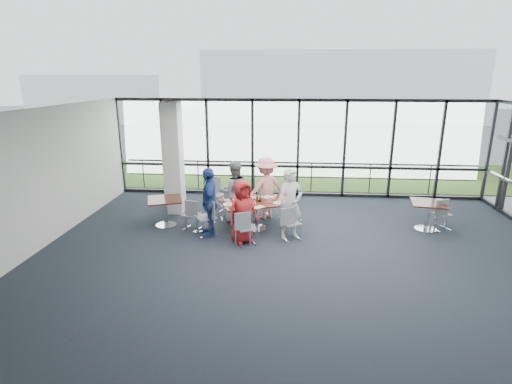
# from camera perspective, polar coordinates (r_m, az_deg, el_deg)

# --- Properties ---
(floor) EXTENTS (12.00, 10.00, 0.02)m
(floor) POSITION_cam_1_polar(r_m,az_deg,el_deg) (8.90, 6.31, -9.78)
(floor) COLOR #1E252D
(floor) RESTS_ON ground
(ceiling) EXTENTS (12.00, 10.00, 0.04)m
(ceiling) POSITION_cam_1_polar(r_m,az_deg,el_deg) (8.03, 7.03, 11.28)
(ceiling) COLOR white
(ceiling) RESTS_ON ground
(wall_left) EXTENTS (0.10, 10.00, 3.20)m
(wall_left) POSITION_cam_1_polar(r_m,az_deg,el_deg) (10.08, -29.84, 0.99)
(wall_left) COLOR silver
(wall_left) RESTS_ON ground
(wall_front) EXTENTS (12.00, 0.10, 3.20)m
(wall_front) POSITION_cam_1_polar(r_m,az_deg,el_deg) (3.77, 8.95, -21.05)
(wall_front) COLOR silver
(wall_front) RESTS_ON ground
(curtain_wall_back) EXTENTS (12.00, 0.10, 3.20)m
(curtain_wall_back) POSITION_cam_1_polar(r_m,az_deg,el_deg) (13.20, 6.03, 6.20)
(curtain_wall_back) COLOR white
(curtain_wall_back) RESTS_ON ground
(exit_door) EXTENTS (0.12, 1.60, 2.10)m
(exit_door) POSITION_cam_1_polar(r_m,az_deg,el_deg) (13.63, 32.18, 1.72)
(exit_door) COLOR black
(exit_door) RESTS_ON ground
(structural_column) EXTENTS (0.50, 0.50, 3.20)m
(structural_column) POSITION_cam_1_polar(r_m,az_deg,el_deg) (11.70, -11.75, 4.67)
(structural_column) COLOR white
(structural_column) RESTS_ON ground
(apron) EXTENTS (80.00, 70.00, 0.02)m
(apron) POSITION_cam_1_polar(r_m,az_deg,el_deg) (18.42, 5.60, 3.92)
(apron) COLOR slate
(apron) RESTS_ON ground
(grass_strip) EXTENTS (80.00, 5.00, 0.01)m
(grass_strip) POSITION_cam_1_polar(r_m,az_deg,el_deg) (16.46, 5.68, 2.55)
(grass_strip) COLOR #2F4F1E
(grass_strip) RESTS_ON ground
(hangar_main) EXTENTS (24.00, 10.00, 6.00)m
(hangar_main) POSITION_cam_1_polar(r_m,az_deg,el_deg) (40.24, 11.27, 14.66)
(hangar_main) COLOR white
(hangar_main) RESTS_ON ground
(hangar_aux) EXTENTS (10.00, 6.00, 4.00)m
(hangar_aux) POSITION_cam_1_polar(r_m,az_deg,el_deg) (40.16, -21.93, 12.40)
(hangar_aux) COLOR white
(hangar_aux) RESTS_ON ground
(guard_rail) EXTENTS (12.00, 0.06, 0.06)m
(guard_rail) POSITION_cam_1_polar(r_m,az_deg,el_deg) (14.01, 5.86, 2.19)
(guard_rail) COLOR #2D2D33
(guard_rail) RESTS_ON ground
(main_table) EXTENTS (2.05, 1.61, 0.75)m
(main_table) POSITION_cam_1_polar(r_m,az_deg,el_deg) (10.37, 0.14, -2.12)
(main_table) COLOR #371E0F
(main_table) RESTS_ON ground
(side_table_left) EXTENTS (1.09, 1.09, 0.75)m
(side_table_left) POSITION_cam_1_polar(r_m,az_deg,el_deg) (10.87, -12.89, -1.57)
(side_table_left) COLOR #371E0F
(side_table_left) RESTS_ON ground
(side_table_right) EXTENTS (0.95, 0.95, 0.75)m
(side_table_right) POSITION_cam_1_polar(r_m,az_deg,el_deg) (11.24, 23.37, -1.95)
(side_table_right) COLOR #371E0F
(side_table_right) RESTS_ON ground
(diner_near_left) EXTENTS (0.90, 0.84, 1.54)m
(diner_near_left) POSITION_cam_1_polar(r_m,az_deg,el_deg) (9.52, -1.92, -2.82)
(diner_near_left) COLOR #AF1D21
(diner_near_left) RESTS_ON ground
(diner_near_right) EXTENTS (0.78, 0.70, 1.75)m
(diner_near_right) POSITION_cam_1_polar(r_m,az_deg,el_deg) (9.78, 4.95, -1.70)
(diner_near_right) COLOR silver
(diner_near_right) RESTS_ON ground
(diner_far_left) EXTENTS (0.93, 0.71, 1.70)m
(diner_far_left) POSITION_cam_1_polar(r_m,az_deg,el_deg) (10.85, -3.11, 0.00)
(diner_far_left) COLOR slate
(diner_far_left) RESTS_ON ground
(diner_far_right) EXTENTS (1.26, 1.10, 1.74)m
(diner_far_right) POSITION_cam_1_polar(r_m,az_deg,el_deg) (11.14, 1.42, 0.56)
(diner_far_right) COLOR pink
(diner_far_right) RESTS_ON ground
(diner_end) EXTENTS (0.75, 1.11, 1.74)m
(diner_end) POSITION_cam_1_polar(r_m,az_deg,el_deg) (9.97, -6.66, -1.42)
(diner_end) COLOR navy
(diner_end) RESTS_ON ground
(chair_main_nl) EXTENTS (0.53, 0.53, 0.83)m
(chair_main_nl) POSITION_cam_1_polar(r_m,az_deg,el_deg) (9.51, -1.38, -5.13)
(chair_main_nl) COLOR gray
(chair_main_nl) RESTS_ON ground
(chair_main_nr) EXTENTS (0.55, 0.55, 0.83)m
(chair_main_nr) POSITION_cam_1_polar(r_m,az_deg,el_deg) (9.84, 5.04, -4.43)
(chair_main_nr) COLOR gray
(chair_main_nr) RESTS_ON ground
(chair_main_fl) EXTENTS (0.54, 0.54, 0.89)m
(chair_main_fl) POSITION_cam_1_polar(r_m,az_deg,el_deg) (11.15, -3.98, -1.76)
(chair_main_fl) COLOR gray
(chair_main_fl) RESTS_ON ground
(chair_main_fr) EXTENTS (0.54, 0.54, 0.88)m
(chair_main_fr) POSITION_cam_1_polar(r_m,az_deg,el_deg) (11.39, 0.85, -1.35)
(chair_main_fr) COLOR gray
(chair_main_fr) RESTS_ON ground
(chair_main_end) EXTENTS (0.63, 0.63, 0.92)m
(chair_main_end) POSITION_cam_1_polar(r_m,az_deg,el_deg) (10.13, -7.23, -3.60)
(chair_main_end) COLOR gray
(chair_main_end) RESTS_ON ground
(chair_spare_la) EXTENTS (0.51, 0.51, 0.82)m
(chair_spare_la) POSITION_cam_1_polar(r_m,az_deg,el_deg) (10.53, -9.23, -3.23)
(chair_spare_la) COLOR gray
(chair_spare_la) RESTS_ON ground
(chair_spare_lb) EXTENTS (0.60, 0.60, 0.96)m
(chair_spare_lb) POSITION_cam_1_polar(r_m,az_deg,el_deg) (11.94, -5.78, -0.38)
(chair_spare_lb) COLOR gray
(chair_spare_lb) RESTS_ON ground
(chair_spare_r) EXTENTS (0.54, 0.54, 0.84)m
(chair_spare_r) POSITION_cam_1_polar(r_m,az_deg,el_deg) (11.47, 24.98, -2.88)
(chair_spare_r) COLOR gray
(chair_spare_r) RESTS_ON ground
(plate_nl) EXTENTS (0.27, 0.27, 0.01)m
(plate_nl) POSITION_cam_1_polar(r_m,az_deg,el_deg) (9.87, -1.67, -2.21)
(plate_nl) COLOR white
(plate_nl) RESTS_ON main_table
(plate_nr) EXTENTS (0.26, 0.26, 0.01)m
(plate_nr) POSITION_cam_1_polar(r_m,az_deg,el_deg) (10.22, 3.23, -1.56)
(plate_nr) COLOR white
(plate_nr) RESTS_ON main_table
(plate_fl) EXTENTS (0.24, 0.24, 0.01)m
(plate_fl) POSITION_cam_1_polar(r_m,az_deg,el_deg) (10.52, -2.71, -1.04)
(plate_fl) COLOR white
(plate_fl) RESTS_ON main_table
(plate_fr) EXTENTS (0.28, 0.28, 0.01)m
(plate_fr) POSITION_cam_1_polar(r_m,az_deg,el_deg) (10.71, 1.74, -0.72)
(plate_fr) COLOR white
(plate_fr) RESTS_ON main_table
(plate_end) EXTENTS (0.29, 0.29, 0.01)m
(plate_end) POSITION_cam_1_polar(r_m,az_deg,el_deg) (10.11, -3.93, -1.78)
(plate_end) COLOR white
(plate_end) RESTS_ON main_table
(tumbler_a) EXTENTS (0.07, 0.07, 0.13)m
(tumbler_a) POSITION_cam_1_polar(r_m,az_deg,el_deg) (10.01, -0.34, -1.59)
(tumbler_a) COLOR white
(tumbler_a) RESTS_ON main_table
(tumbler_b) EXTENTS (0.07, 0.07, 0.14)m
(tumbler_b) POSITION_cam_1_polar(r_m,az_deg,el_deg) (10.19, 2.07, -1.23)
(tumbler_b) COLOR white
(tumbler_b) RESTS_ON main_table
(tumbler_c) EXTENTS (0.08, 0.08, 0.15)m
(tumbler_c) POSITION_cam_1_polar(r_m,az_deg,el_deg) (10.46, -0.15, -0.73)
(tumbler_c) COLOR white
(tumbler_c) RESTS_ON main_table
(tumbler_d) EXTENTS (0.07, 0.07, 0.13)m
(tumbler_d) POSITION_cam_1_polar(r_m,az_deg,el_deg) (9.98, -3.29, -1.66)
(tumbler_d) COLOR white
(tumbler_d) RESTS_ON main_table
(menu_a) EXTENTS (0.36, 0.36, 0.00)m
(menu_a) POSITION_cam_1_polar(r_m,az_deg,el_deg) (9.90, 0.36, -2.17)
(menu_a) COLOR silver
(menu_a) RESTS_ON main_table
(menu_b) EXTENTS (0.31, 0.24, 0.00)m
(menu_b) POSITION_cam_1_polar(r_m,az_deg,el_deg) (10.34, 4.36, -1.42)
(menu_b) COLOR silver
(menu_b) RESTS_ON main_table
(menu_c) EXTENTS (0.39, 0.35, 0.00)m
(menu_c) POSITION_cam_1_polar(r_m,az_deg,el_deg) (10.74, 0.08, -0.70)
(menu_c) COLOR silver
(menu_c) RESTS_ON main_table
(condiment_caddy) EXTENTS (0.10, 0.07, 0.04)m
(condiment_caddy) POSITION_cam_1_polar(r_m,az_deg,el_deg) (10.36, 0.49, -1.22)
(condiment_caddy) COLOR black
(condiment_caddy) RESTS_ON main_table
(ketchup_bottle) EXTENTS (0.06, 0.06, 0.18)m
(ketchup_bottle) POSITION_cam_1_polar(r_m,az_deg,el_deg) (10.30, 0.18, -0.93)
(ketchup_bottle) COLOR #B30501
(ketchup_bottle) RESTS_ON main_table
(green_bottle) EXTENTS (0.05, 0.05, 0.20)m
(green_bottle) POSITION_cam_1_polar(r_m,az_deg,el_deg) (10.42, 0.59, -0.67)
(green_bottle) COLOR #1E7420
(green_bottle) RESTS_ON main_table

